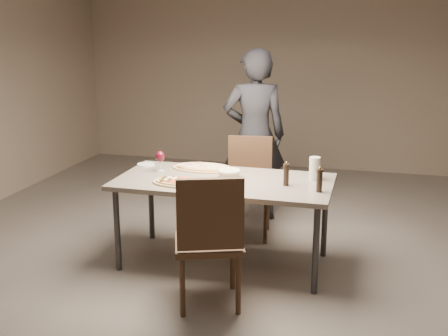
% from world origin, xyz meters
% --- Properties ---
extents(room, '(7.00, 7.00, 7.00)m').
position_xyz_m(room, '(0.00, 0.00, 1.40)').
color(room, '#605853').
rests_on(room, ground).
extents(dining_table, '(1.80, 0.90, 0.75)m').
position_xyz_m(dining_table, '(0.00, 0.00, 0.69)').
color(dining_table, slate).
rests_on(dining_table, ground).
extents(zucchini_pizza, '(0.50, 0.28, 0.05)m').
position_xyz_m(zucchini_pizza, '(-0.30, -0.22, 0.77)').
color(zucchini_pizza, tan).
rests_on(zucchini_pizza, dining_table).
extents(ham_pizza, '(0.57, 0.31, 0.04)m').
position_xyz_m(ham_pizza, '(-0.27, 0.28, 0.77)').
color(ham_pizza, tan).
rests_on(ham_pizza, dining_table).
extents(bread_basket, '(0.19, 0.19, 0.07)m').
position_xyz_m(bread_basket, '(0.02, 0.08, 0.79)').
color(bread_basket, beige).
rests_on(bread_basket, dining_table).
extents(oil_dish, '(0.13, 0.13, 0.01)m').
position_xyz_m(oil_dish, '(-0.12, 0.35, 0.76)').
color(oil_dish, white).
rests_on(oil_dish, dining_table).
extents(pepper_mill_left, '(0.05, 0.05, 0.20)m').
position_xyz_m(pepper_mill_left, '(0.80, -0.15, 0.84)').
color(pepper_mill_left, black).
rests_on(pepper_mill_left, dining_table).
extents(pepper_mill_right, '(0.05, 0.05, 0.20)m').
position_xyz_m(pepper_mill_right, '(0.53, -0.04, 0.84)').
color(pepper_mill_right, black).
rests_on(pepper_mill_right, dining_table).
extents(carafe, '(0.09, 0.09, 0.19)m').
position_xyz_m(carafe, '(0.73, 0.21, 0.85)').
color(carafe, silver).
rests_on(carafe, dining_table).
extents(wine_glass, '(0.08, 0.08, 0.18)m').
position_xyz_m(wine_glass, '(-0.62, 0.12, 0.88)').
color(wine_glass, silver).
rests_on(wine_glass, dining_table).
extents(side_plate, '(0.16, 0.16, 0.01)m').
position_xyz_m(side_plate, '(-0.83, 0.29, 0.76)').
color(side_plate, white).
rests_on(side_plate, dining_table).
extents(chair_near, '(0.62, 0.62, 1.02)m').
position_xyz_m(chair_near, '(0.11, -0.81, 0.57)').
color(chair_near, '#3E291A').
rests_on(chair_near, ground).
extents(chair_far, '(0.51, 0.51, 0.95)m').
position_xyz_m(chair_far, '(0.04, 0.76, 0.53)').
color(chair_far, '#3E291A').
rests_on(chair_far, ground).
extents(diner, '(0.75, 0.59, 1.78)m').
position_xyz_m(diner, '(-0.00, 1.23, 0.89)').
color(diner, black).
rests_on(diner, ground).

